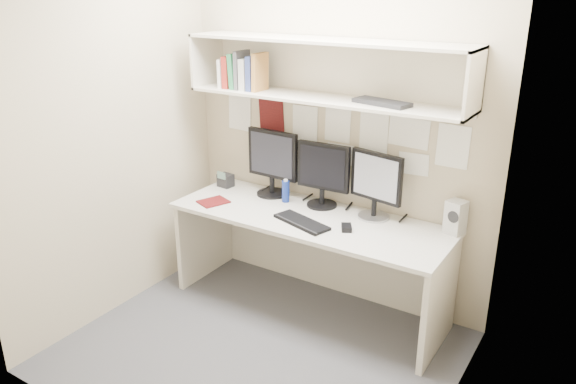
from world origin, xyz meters
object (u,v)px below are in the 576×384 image
Objects in this scene: monitor_right at (376,183)px; desk_phone at (226,180)px; monitor_left at (272,161)px; maroon_notebook at (213,202)px; desk at (309,262)px; speaker at (456,217)px; monitor_center at (323,172)px; keyboard at (302,222)px.

monitor_right reaches higher than desk_phone.
maroon_notebook is at bearing -123.12° from monitor_left.
desk_phone is (-0.87, 0.16, 0.42)m from desk.
speaker is (1.40, 0.03, -0.16)m from monitor_left.
monitor_left is 2.25× the size of speaker.
speaker is at bearing 15.06° from desk.
monitor_center is at bearing -168.27° from monitor_right.
monitor_right is (0.39, 0.22, 0.62)m from desk.
maroon_notebook is (-1.12, -0.38, -0.25)m from monitor_right.
keyboard is 3.14× the size of desk_phone.
desk_phone is (-1.81, -0.09, -0.06)m from speaker.
desk_phone is (-1.26, -0.06, -0.20)m from monitor_right.
monitor_left is 1.41m from speaker.
keyboard is (-0.37, -0.37, -0.24)m from monitor_right.
monitor_center is at bearing 2.54° from monitor_left.
speaker is at bearing 0.03° from monitor_center.
monitor_left reaches higher than monitor_right.
monitor_center is 0.85m from maroon_notebook.
desk is 9.70× the size of maroon_notebook.
speaker reaches higher than desk.
keyboard is 1.01m from speaker.
monitor_center is 0.97m from speaker.
speaker is (0.55, 0.03, -0.14)m from monitor_right.
keyboard reaches higher than maroon_notebook.
desk is 0.76m from monitor_right.
monitor_left reaches higher than keyboard.
maroon_notebook is at bearing -161.30° from keyboard.
desk is 8.95× the size of speaker.
monitor_left is 0.54m from maroon_notebook.
desk is at bearing -23.02° from monitor_left.
monitor_left is at bearing -168.27° from monitor_right.
monitor_right is 1.10× the size of keyboard.
keyboard is 2.05× the size of maroon_notebook.
monitor_left reaches higher than monitor_center.
monitor_left is 1.08× the size of monitor_right.
desk is at bearing 115.87° from keyboard.
monitor_left is 0.47m from desk_phone.
keyboard is 1.89× the size of speaker.
monitor_right is 0.57m from speaker.
desk is 1.08m from speaker.
monitor_left is 0.66m from keyboard.
keyboard is (0.02, -0.15, 0.37)m from desk.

